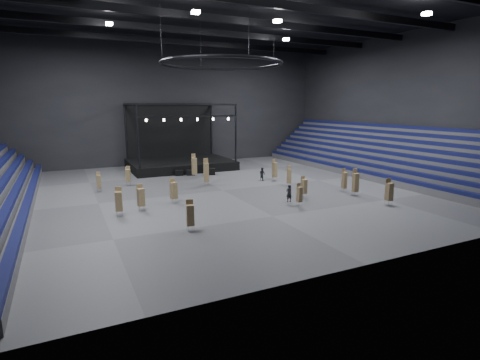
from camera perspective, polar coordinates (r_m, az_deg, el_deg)
name	(u,v)px	position (r m, az deg, el deg)	size (l,w,h in m)	color
floor	(223,190)	(39.93, -2.64, -1.59)	(50.00, 50.00, 0.00)	#4C4C4E
ceiling	(221,10)	(39.95, -2.90, 24.45)	(50.00, 42.00, 0.20)	black
wall_back	(168,105)	(58.83, -10.89, 11.22)	(50.00, 0.20, 18.00)	black
wall_front	(378,104)	(21.19, 20.29, 10.82)	(50.00, 0.20, 18.00)	black
wall_right	(399,105)	(53.80, 23.05, 10.54)	(0.20, 42.00, 18.00)	black
bleachers_right	(383,161)	(52.78, 20.95, 2.76)	(7.20, 40.00, 6.40)	#49494B
stage	(179,158)	(54.76, -9.31, 3.35)	(14.00, 10.00, 9.20)	black
truss_ring	(222,64)	(39.12, -2.82, 17.30)	(12.30, 12.30, 5.15)	black
roof_girders	(221,19)	(39.78, -2.89, 23.33)	(49.00, 30.35, 0.70)	black
floodlights	(239,17)	(36.08, -0.20, 23.61)	(28.60, 16.60, 0.25)	white
flight_case_left	(179,173)	(48.80, -9.24, 1.08)	(1.06, 0.53, 0.71)	black
flight_case_mid	(191,173)	(48.73, -7.51, 1.11)	(1.06, 0.53, 0.71)	black
flight_case_right	(210,172)	(48.80, -4.59, 1.29)	(1.31, 0.65, 0.87)	black
chair_stack_0	(190,215)	(27.13, -7.61, -5.25)	(0.62, 0.62, 2.32)	silver
chair_stack_1	(289,176)	(42.01, 7.48, 0.65)	(0.51, 0.51, 2.37)	silver
chair_stack_2	(299,194)	(34.17, 9.05, -2.12)	(0.44, 0.44, 2.04)	silver
chair_stack_3	(174,190)	(34.98, -10.09, -1.52)	(0.66, 0.66, 2.34)	silver
chair_stack_4	(141,197)	(33.07, -14.88, -2.49)	(0.62, 0.62, 2.34)	silver
chair_stack_5	(119,201)	(31.98, -17.99, -3.04)	(0.64, 0.64, 2.45)	silver
chair_stack_6	(99,181)	(41.90, -20.72, -0.17)	(0.44, 0.44, 2.10)	silver
chair_stack_7	(194,166)	(46.85, -6.99, 2.18)	(0.55, 0.55, 3.02)	silver
chair_stack_8	(356,182)	(39.04, 17.19, -0.30)	(0.56, 0.56, 2.73)	silver
chair_stack_9	(128,175)	(43.92, -16.71, 0.71)	(0.65, 0.65, 2.20)	silver
chair_stack_10	(275,169)	(45.24, 5.30, 1.61)	(0.55, 0.55, 2.57)	silver
chair_stack_11	(344,180)	(40.54, 15.61, 0.01)	(0.44, 0.44, 2.48)	silver
chair_stack_12	(389,191)	(36.40, 21.78, -1.59)	(0.58, 0.58, 2.45)	silver
chair_stack_13	(206,172)	(42.10, -5.18, 1.23)	(0.65, 0.65, 3.11)	silver
chair_stack_14	(304,186)	(37.23, 9.72, -0.92)	(0.53, 0.53, 2.12)	silver
man_center	(289,193)	(35.36, 7.48, -2.02)	(0.60, 0.39, 1.64)	black
crew_member	(262,174)	(45.18, 3.40, 0.93)	(0.76, 0.59, 1.56)	black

